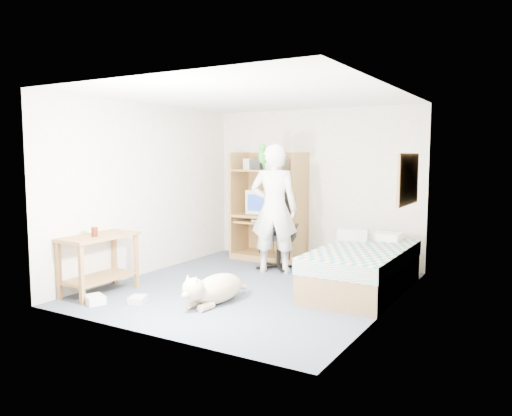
% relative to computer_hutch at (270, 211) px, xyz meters
% --- Properties ---
extents(floor, '(4.00, 4.00, 0.00)m').
position_rel_computer_hutch_xyz_m(floor, '(0.70, -1.74, -0.82)').
color(floor, '#424B5A').
rests_on(floor, ground).
extents(wall_back, '(3.60, 0.02, 2.50)m').
position_rel_computer_hutch_xyz_m(wall_back, '(0.70, 0.26, 0.43)').
color(wall_back, beige).
rests_on(wall_back, floor).
extents(wall_right, '(0.02, 4.00, 2.50)m').
position_rel_computer_hutch_xyz_m(wall_right, '(2.50, -1.74, 0.43)').
color(wall_right, beige).
rests_on(wall_right, floor).
extents(wall_left, '(0.02, 4.00, 2.50)m').
position_rel_computer_hutch_xyz_m(wall_left, '(-1.10, -1.74, 0.43)').
color(wall_left, beige).
rests_on(wall_left, floor).
extents(ceiling, '(3.60, 4.00, 0.02)m').
position_rel_computer_hutch_xyz_m(ceiling, '(0.70, -1.74, 1.68)').
color(ceiling, white).
rests_on(ceiling, wall_back).
extents(computer_hutch, '(1.20, 0.63, 1.80)m').
position_rel_computer_hutch_xyz_m(computer_hutch, '(0.00, 0.00, 0.00)').
color(computer_hutch, brown).
rests_on(computer_hutch, floor).
extents(bed, '(1.02, 2.02, 0.66)m').
position_rel_computer_hutch_xyz_m(bed, '(2.00, -1.12, -0.53)').
color(bed, brown).
rests_on(bed, floor).
extents(side_desk, '(0.50, 1.00, 0.75)m').
position_rel_computer_hutch_xyz_m(side_desk, '(-0.85, -2.94, -0.33)').
color(side_desk, brown).
rests_on(side_desk, floor).
extents(corkboard, '(0.04, 0.94, 0.66)m').
position_rel_computer_hutch_xyz_m(corkboard, '(2.47, -0.84, 0.63)').
color(corkboard, olive).
rests_on(corkboard, wall_right).
extents(office_chair, '(0.66, 0.67, 1.15)m').
position_rel_computer_hutch_xyz_m(office_chair, '(0.44, -0.48, -0.41)').
color(office_chair, black).
rests_on(office_chair, floor).
extents(person, '(0.81, 0.67, 1.92)m').
position_rel_computer_hutch_xyz_m(person, '(0.51, -0.79, 0.14)').
color(person, white).
rests_on(person, floor).
extents(parrot, '(0.14, 0.24, 0.39)m').
position_rel_computer_hutch_xyz_m(parrot, '(0.31, -0.78, 0.93)').
color(parrot, '#138613').
rests_on(parrot, person).
extents(dog, '(0.44, 1.13, 0.42)m').
position_rel_computer_hutch_xyz_m(dog, '(0.67, -2.57, -0.64)').
color(dog, tan).
rests_on(dog, floor).
extents(printer_cart, '(0.52, 0.46, 0.54)m').
position_rel_computer_hutch_xyz_m(printer_cart, '(1.66, -0.55, -0.46)').
color(printer_cart, white).
rests_on(printer_cart, floor).
extents(printer, '(0.48, 0.41, 0.18)m').
position_rel_computer_hutch_xyz_m(printer, '(1.66, -0.55, -0.19)').
color(printer, '#B3B3AE').
rests_on(printer, printer_cart).
extents(crt_monitor, '(0.44, 0.47, 0.40)m').
position_rel_computer_hutch_xyz_m(crt_monitor, '(-0.14, 0.01, 0.15)').
color(crt_monitor, beige).
rests_on(crt_monitor, computer_hutch).
extents(keyboard, '(0.46, 0.19, 0.03)m').
position_rel_computer_hutch_xyz_m(keyboard, '(0.01, -0.16, -0.15)').
color(keyboard, beige).
rests_on(keyboard, computer_hutch).
extents(pencil_cup, '(0.08, 0.08, 0.12)m').
position_rel_computer_hutch_xyz_m(pencil_cup, '(0.31, -0.09, -0.00)').
color(pencil_cup, yellow).
rests_on(pencil_cup, computer_hutch).
extents(drink_glass, '(0.08, 0.08, 0.12)m').
position_rel_computer_hutch_xyz_m(drink_glass, '(-0.80, -3.04, -0.01)').
color(drink_glass, '#3D1609').
rests_on(drink_glass, side_desk).
extents(floor_box_a, '(0.31, 0.28, 0.10)m').
position_rel_computer_hutch_xyz_m(floor_box_a, '(-0.55, -3.29, -0.77)').
color(floor_box_a, white).
rests_on(floor_box_a, floor).
extents(floor_box_b, '(0.25, 0.27, 0.08)m').
position_rel_computer_hutch_xyz_m(floor_box_b, '(-0.14, -3.00, -0.78)').
color(floor_box_b, '#BABAB5').
rests_on(floor_box_b, floor).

